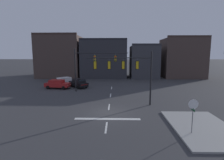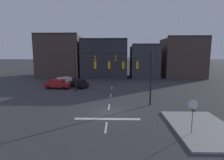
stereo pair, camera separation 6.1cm
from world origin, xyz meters
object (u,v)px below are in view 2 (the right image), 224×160
(signal_mast_far_side, at_px, (90,63))
(car_lot_nearside, at_px, (79,83))
(car_lot_farside, at_px, (64,81))
(stop_sign, at_px, (193,108))
(car_lot_middle, at_px, (58,84))
(signal_mast_near_side, at_px, (128,69))

(signal_mast_far_side, bearing_deg, car_lot_nearside, 126.48)
(car_lot_farside, bearing_deg, car_lot_nearside, -32.60)
(stop_sign, bearing_deg, signal_mast_far_side, 122.82)
(stop_sign, relative_size, car_lot_middle, 0.61)
(stop_sign, bearing_deg, car_lot_middle, 132.06)
(signal_mast_far_side, bearing_deg, car_lot_middle, 157.73)
(car_lot_nearside, bearing_deg, car_lot_farside, 147.40)
(signal_mast_far_side, relative_size, car_lot_nearside, 1.95)
(car_lot_farside, bearing_deg, signal_mast_far_side, -43.89)
(signal_mast_near_side, relative_size, car_lot_middle, 1.70)
(car_lot_middle, bearing_deg, car_lot_farside, 86.91)
(stop_sign, bearing_deg, signal_mast_near_side, 118.69)
(signal_mast_far_side, height_order, car_lot_middle, signal_mast_far_side)
(signal_mast_far_side, xyz_separation_m, car_lot_nearside, (-2.83, 3.82, -3.95))
(car_lot_middle, relative_size, car_lot_farside, 1.04)
(signal_mast_far_side, height_order, stop_sign, signal_mast_far_side)
(signal_mast_near_side, height_order, car_lot_middle, signal_mast_near_side)
(stop_sign, height_order, car_lot_farside, stop_sign)
(signal_mast_near_side, relative_size, car_lot_farside, 1.78)
(car_lot_nearside, bearing_deg, car_lot_middle, -161.79)
(car_lot_middle, xyz_separation_m, car_lot_farside, (0.18, 3.38, 0.00))
(signal_mast_far_side, distance_m, car_lot_farside, 9.54)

